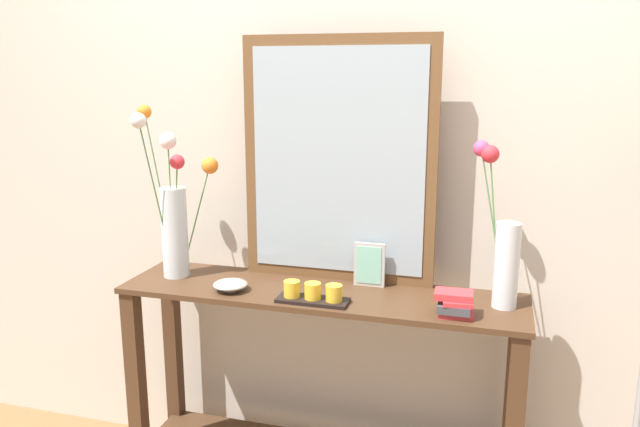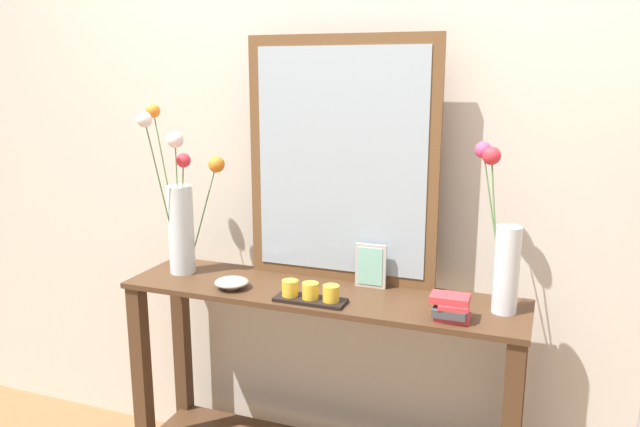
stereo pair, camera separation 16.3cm
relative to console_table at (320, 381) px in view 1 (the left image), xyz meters
name	(u,v)px [view 1 (the left image)]	position (x,y,z in m)	size (l,w,h in m)	color
wall_back	(342,141)	(0.00, 0.30, 0.85)	(6.40, 0.08, 2.70)	beige
console_table	(320,381)	(0.00, 0.00, 0.00)	(1.44, 0.36, 0.85)	#472D1C
mirror_leaning	(338,161)	(0.03, 0.15, 0.79)	(0.71, 0.03, 0.89)	brown
tall_vase_left	(174,212)	(-0.57, 0.02, 0.59)	(0.28, 0.27, 0.64)	silver
vase_right	(503,246)	(0.61, 0.04, 0.55)	(0.17, 0.16, 0.54)	silver
candle_tray	(313,294)	(0.01, -0.11, 0.38)	(0.24, 0.09, 0.07)	black
picture_frame_small	(369,265)	(0.16, 0.10, 0.43)	(0.11, 0.01, 0.16)	#B7B2AD
decorative_bowl	(230,285)	(-0.31, -0.08, 0.37)	(0.12, 0.12, 0.04)	#9E9389
book_stack	(455,304)	(0.48, -0.10, 0.39)	(0.13, 0.10, 0.08)	#C63338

